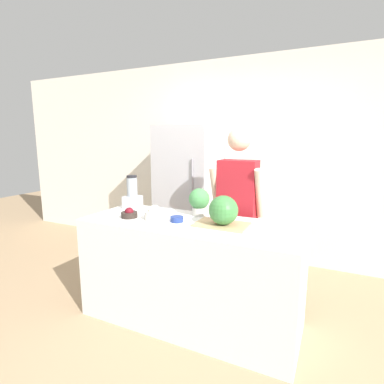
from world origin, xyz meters
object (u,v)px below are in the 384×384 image
person (237,212)px  refrigerator (189,193)px  bowl_cream (155,214)px  bowl_small_blue (177,219)px  watermelon (223,210)px  bowl_cherries (129,214)px  blender (132,195)px  potted_plant (199,201)px

person → refrigerator: bearing=140.4°
bowl_cream → bowl_small_blue: (0.21, 0.02, -0.03)m
watermelon → bowl_cherries: watermelon is taller
blender → person: bearing=19.5°
bowl_cherries → potted_plant: (0.53, 0.33, 0.10)m
refrigerator → bowl_small_blue: refrigerator is taller
person → bowl_small_blue: size_ratio=15.30×
blender → potted_plant: size_ratio=1.33×
refrigerator → potted_plant: 1.25m
person → bowl_cherries: 1.03m
watermelon → potted_plant: size_ratio=0.94×
refrigerator → potted_plant: bearing=-59.4°
bowl_cream → potted_plant: potted_plant is taller
person → potted_plant: (-0.26, -0.33, 0.15)m
bowl_small_blue → blender: 0.70m
refrigerator → bowl_cream: bearing=-75.9°
bowl_cherries → watermelon: bearing=7.1°
blender → bowl_small_blue: bearing=-21.7°
person → blender: (-0.99, -0.35, 0.15)m
watermelon → bowl_cherries: size_ratio=1.62×
potted_plant → bowl_cherries: bearing=-147.7°
person → blender: size_ratio=5.11×
bowl_small_blue → potted_plant: 0.31m
watermelon → bowl_cream: (-0.60, -0.06, -0.08)m
refrigerator → bowl_small_blue: (0.55, -1.34, 0.05)m
refrigerator → person: refrigerator is taller
bowl_cherries → bowl_cream: bearing=10.0°
watermelon → bowl_cherries: 0.85m
watermelon → bowl_small_blue: size_ratio=2.13×
watermelon → blender: bearing=168.4°
refrigerator → watermelon: 1.61m
watermelon → person: bearing=95.6°
refrigerator → person: (0.89, -0.74, 0.01)m
bowl_cream → potted_plant: bearing=45.1°
bowl_small_blue → bowl_cherries: bearing=-172.1°
person → potted_plant: bearing=-127.6°
bowl_cherries → refrigerator: bearing=94.3°
bowl_cream → blender: (-0.44, 0.28, 0.09)m
bowl_cherries → bowl_small_blue: bearing=7.9°
person → bowl_cherries: person is taller
watermelon → potted_plant: bearing=143.8°
bowl_small_blue → blender: bearing=158.3°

